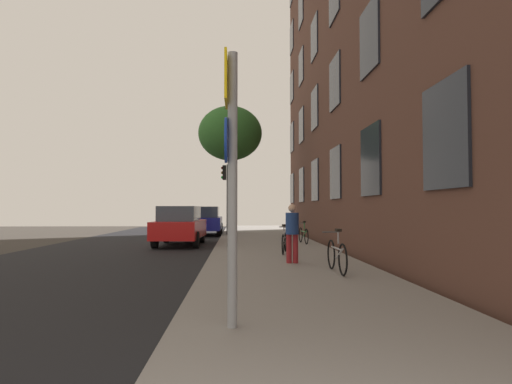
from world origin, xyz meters
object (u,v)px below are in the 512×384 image
at_px(sign_post, 231,165).
at_px(bicycle_0, 337,255).
at_px(car_0, 180,225).
at_px(car_1, 205,220).
at_px(pedestrian_0, 292,229).
at_px(tree_near, 230,134).
at_px(bicycle_1, 284,242).
at_px(bicycle_2, 303,235).
at_px(traffic_light, 226,186).

bearing_deg(sign_post, bicycle_0, 61.92).
height_order(sign_post, bicycle_0, sign_post).
distance_m(bicycle_0, car_0, 9.65).
bearing_deg(sign_post, car_0, 100.18).
bearing_deg(car_1, pedestrian_0, -76.23).
bearing_deg(bicycle_0, tree_near, 101.23).
height_order(sign_post, bicycle_1, sign_post).
bearing_deg(bicycle_2, car_1, 122.03).
xyz_separation_m(tree_near, car_1, (-1.48, 1.99, -4.64)).
bearing_deg(pedestrian_0, bicycle_2, 78.63).
bearing_deg(tree_near, pedestrian_0, -80.98).
relative_size(traffic_light, bicycle_2, 2.28).
height_order(traffic_light, bicycle_0, traffic_light).
bearing_deg(traffic_light, bicycle_2, -61.60).
relative_size(sign_post, tree_near, 0.49).
height_order(tree_near, bicycle_1, tree_near).
bearing_deg(sign_post, bicycle_2, 77.22).
bearing_deg(traffic_light, tree_near, -73.91).
distance_m(sign_post, pedestrian_0, 6.27).
height_order(car_0, car_1, same).
height_order(bicycle_1, car_0, car_0).
relative_size(bicycle_0, car_0, 0.41).
distance_m(car_0, car_1, 6.72).
relative_size(tree_near, car_1, 1.72).
distance_m(tree_near, car_0, 6.90).
bearing_deg(pedestrian_0, tree_near, 99.02).
bearing_deg(car_0, sign_post, -79.82).
distance_m(traffic_light, bicycle_2, 7.34).
distance_m(traffic_light, tree_near, 2.89).
bearing_deg(sign_post, tree_near, 91.01).
relative_size(bicycle_2, pedestrian_0, 1.09).
bearing_deg(car_1, tree_near, -53.34).
distance_m(tree_near, car_1, 5.26).
xyz_separation_m(bicycle_0, bicycle_2, (0.46, 7.88, -0.03)).
height_order(pedestrian_0, car_1, pedestrian_0).
xyz_separation_m(car_0, car_1, (0.51, 6.70, 0.00)).
bearing_deg(tree_near, bicycle_2, -59.84).
bearing_deg(car_1, bicycle_2, -57.97).
xyz_separation_m(sign_post, car_1, (-1.79, 19.50, -1.25)).
relative_size(traffic_light, car_0, 0.89).
xyz_separation_m(tree_near, car_0, (-1.99, -4.70, -4.64)).
relative_size(bicycle_1, car_0, 0.37).
bearing_deg(pedestrian_0, sign_post, -104.22).
bearing_deg(tree_near, bicycle_1, -78.25).
relative_size(bicycle_2, car_1, 0.42).
distance_m(bicycle_1, bicycle_2, 3.95).
bearing_deg(traffic_light, pedestrian_0, -80.49).
xyz_separation_m(tree_near, bicycle_2, (3.08, -5.30, -5.01)).
bearing_deg(bicycle_1, car_0, 131.63).
height_order(pedestrian_0, car_0, pedestrian_0).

